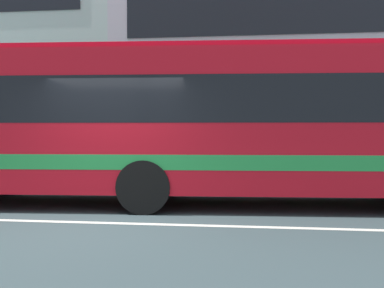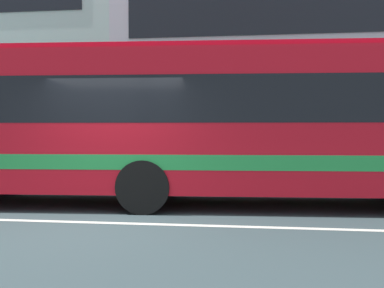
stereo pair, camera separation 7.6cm
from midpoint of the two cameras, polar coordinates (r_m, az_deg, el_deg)
ground_plane at (r=8.16m, az=-11.11°, el=-9.32°), size 160.00×160.00×0.00m
lane_centre_line at (r=8.16m, az=-11.11°, el=-9.29°), size 60.00×0.16×0.01m
hedge_row_far at (r=13.77m, az=-10.90°, el=-2.52°), size 20.51×1.10×1.07m
apartment_block_right at (r=22.93m, az=17.45°, el=10.38°), size 18.35×11.53×10.02m
transit_bus at (r=9.78m, az=-1.04°, el=2.94°), size 11.19×3.19×3.20m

